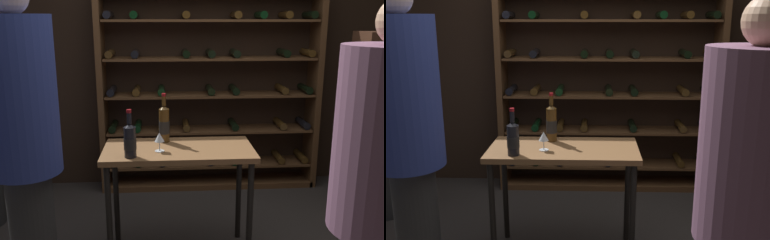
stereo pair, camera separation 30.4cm
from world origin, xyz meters
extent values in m
cube|color=#332319|center=(0.00, 1.76, 1.41)|extent=(5.93, 0.10, 2.82)
cube|color=brown|center=(-0.94, 1.55, 1.05)|extent=(0.06, 0.32, 2.10)
cube|color=brown|center=(1.29, 1.55, 1.05)|extent=(0.06, 0.32, 2.10)
cube|color=brown|center=(0.17, 1.55, 0.03)|extent=(2.23, 0.32, 0.06)
cube|color=brown|center=(0.17, 1.55, 0.25)|extent=(2.15, 0.32, 0.02)
cylinder|color=black|center=(-0.84, 1.55, 0.31)|extent=(0.08, 0.30, 0.08)
cylinder|color=black|center=(-0.59, 1.55, 0.31)|extent=(0.08, 0.30, 0.08)
cylinder|color=black|center=(-0.33, 1.55, 0.31)|extent=(0.08, 0.30, 0.08)
cylinder|color=black|center=(0.17, 1.55, 0.31)|extent=(0.08, 0.30, 0.08)
cylinder|color=black|center=(0.43, 1.55, 0.31)|extent=(0.08, 0.30, 0.08)
cylinder|color=#4C3314|center=(0.94, 1.55, 0.31)|extent=(0.08, 0.30, 0.08)
cylinder|color=#4C3314|center=(1.19, 1.55, 0.31)|extent=(0.08, 0.30, 0.08)
cube|color=brown|center=(0.17, 1.55, 0.63)|extent=(2.15, 0.32, 0.02)
cylinder|color=black|center=(-0.84, 1.55, 0.69)|extent=(0.08, 0.30, 0.08)
cylinder|color=black|center=(-0.59, 1.55, 0.69)|extent=(0.08, 0.30, 0.08)
cylinder|color=#4C3314|center=(-0.33, 1.55, 0.69)|extent=(0.08, 0.30, 0.08)
cylinder|color=#4C3314|center=(-0.08, 1.55, 0.69)|extent=(0.08, 0.30, 0.08)
cylinder|color=black|center=(0.43, 1.55, 0.69)|extent=(0.08, 0.30, 0.08)
cylinder|color=#4C3314|center=(0.94, 1.55, 0.69)|extent=(0.08, 0.30, 0.08)
cylinder|color=black|center=(1.19, 1.55, 0.69)|extent=(0.08, 0.30, 0.08)
cube|color=brown|center=(0.17, 1.55, 1.01)|extent=(2.15, 0.32, 0.02)
cylinder|color=black|center=(-0.84, 1.55, 1.07)|extent=(0.08, 0.30, 0.08)
cylinder|color=#4C3314|center=(-0.59, 1.55, 1.07)|extent=(0.08, 0.30, 0.08)
cylinder|color=black|center=(-0.33, 1.55, 1.07)|extent=(0.08, 0.30, 0.08)
cylinder|color=black|center=(0.17, 1.55, 1.07)|extent=(0.08, 0.30, 0.08)
cylinder|color=black|center=(0.43, 1.55, 1.07)|extent=(0.08, 0.30, 0.08)
cylinder|color=#4C3314|center=(0.94, 1.55, 1.07)|extent=(0.08, 0.30, 0.08)
cylinder|color=black|center=(1.19, 1.55, 1.07)|extent=(0.08, 0.30, 0.08)
cube|color=brown|center=(0.17, 1.55, 1.39)|extent=(2.15, 0.32, 0.02)
cylinder|color=#4C3314|center=(-0.84, 1.55, 1.45)|extent=(0.08, 0.30, 0.08)
cylinder|color=black|center=(-0.59, 1.55, 1.45)|extent=(0.08, 0.30, 0.08)
cylinder|color=black|center=(-0.08, 1.55, 1.45)|extent=(0.08, 0.30, 0.08)
cylinder|color=black|center=(0.17, 1.55, 1.45)|extent=(0.08, 0.30, 0.08)
cylinder|color=black|center=(0.43, 1.55, 1.45)|extent=(0.08, 0.30, 0.08)
cylinder|color=black|center=(0.94, 1.55, 1.45)|extent=(0.08, 0.30, 0.08)
cylinder|color=#4C3314|center=(1.19, 1.55, 1.45)|extent=(0.08, 0.30, 0.08)
cube|color=brown|center=(0.17, 1.55, 1.77)|extent=(2.15, 0.32, 0.02)
cylinder|color=black|center=(-0.84, 1.55, 1.83)|extent=(0.08, 0.30, 0.08)
cylinder|color=black|center=(-0.59, 1.55, 1.83)|extent=(0.08, 0.30, 0.08)
cylinder|color=#4C3314|center=(-0.08, 1.55, 1.83)|extent=(0.08, 0.30, 0.08)
cylinder|color=#4C3314|center=(0.43, 1.55, 1.83)|extent=(0.08, 0.30, 0.08)
cylinder|color=black|center=(0.68, 1.55, 1.83)|extent=(0.08, 0.30, 0.08)
cylinder|color=#4C3314|center=(0.94, 1.55, 1.83)|extent=(0.08, 0.30, 0.08)
cylinder|color=black|center=(1.19, 1.55, 1.83)|extent=(0.08, 0.30, 0.08)
cube|color=brown|center=(-0.21, 0.21, 0.85)|extent=(1.10, 0.54, 0.04)
cylinder|color=black|center=(-0.71, -0.02, 0.41)|extent=(0.04, 0.04, 0.83)
cylinder|color=black|center=(0.29, -0.02, 0.41)|extent=(0.04, 0.04, 0.83)
cylinder|color=black|center=(-0.71, 0.43, 0.41)|extent=(0.04, 0.04, 0.83)
cylinder|color=black|center=(0.29, 0.43, 0.41)|extent=(0.04, 0.04, 0.83)
cylinder|color=#2E2E2E|center=(-1.16, -0.22, 0.44)|extent=(0.28, 0.28, 0.87)
cylinder|color=#2D3D8C|center=(-1.16, -0.22, 1.35)|extent=(0.43, 0.43, 0.95)
cube|color=#26193F|center=(-1.11, 0.00, 1.46)|extent=(0.05, 0.02, 0.53)
cube|color=#4C2D1E|center=(1.65, 0.87, 0.84)|extent=(0.44, 0.36, 1.68)
cylinder|color=black|center=(-0.54, 0.02, 0.98)|extent=(0.08, 0.08, 0.21)
cone|color=black|center=(-0.54, 0.02, 1.09)|extent=(0.08, 0.08, 0.03)
cylinder|color=black|center=(-0.54, 0.02, 1.15)|extent=(0.03, 0.03, 0.08)
cylinder|color=maroon|center=(-0.54, 0.02, 1.19)|extent=(0.03, 0.03, 0.02)
cylinder|color=black|center=(-0.54, 0.02, 0.97)|extent=(0.09, 0.09, 0.08)
cylinder|color=#4C3314|center=(-0.31, 0.37, 1.00)|extent=(0.08, 0.08, 0.26)
cone|color=#4C3314|center=(-0.31, 0.37, 1.14)|extent=(0.08, 0.08, 0.03)
cylinder|color=#4C3314|center=(-0.31, 0.37, 1.19)|extent=(0.03, 0.03, 0.08)
cylinder|color=maroon|center=(-0.31, 0.37, 1.24)|extent=(0.03, 0.03, 0.02)
cylinder|color=black|center=(-0.31, 0.37, 0.99)|extent=(0.08, 0.08, 0.10)
cylinder|color=silver|center=(-0.34, 0.13, 0.87)|extent=(0.07, 0.07, 0.00)
cylinder|color=silver|center=(-0.34, 0.13, 0.91)|extent=(0.01, 0.01, 0.07)
cone|color=silver|center=(-0.34, 0.13, 0.98)|extent=(0.07, 0.07, 0.06)
cylinder|color=#590A14|center=(-0.34, 0.13, 0.96)|extent=(0.04, 0.04, 0.02)
camera|label=1|loc=(-0.30, -2.68, 1.80)|focal=38.52mm
camera|label=2|loc=(0.00, -2.69, 1.80)|focal=38.52mm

